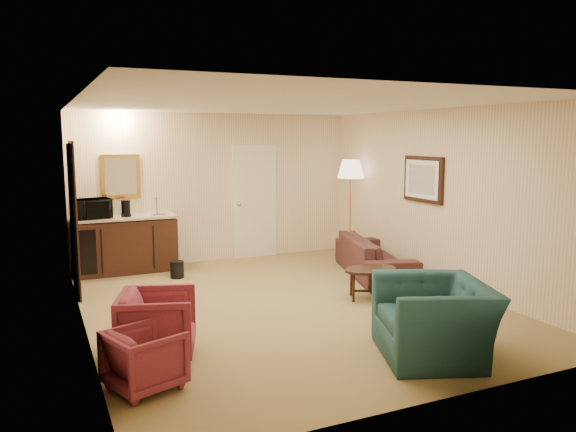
# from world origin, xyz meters

# --- Properties ---
(ground) EXTENTS (6.00, 6.00, 0.00)m
(ground) POSITION_xyz_m (0.00, 0.00, 0.00)
(ground) COLOR olive
(ground) RESTS_ON ground
(room_walls) EXTENTS (5.02, 6.01, 2.61)m
(room_walls) POSITION_xyz_m (-0.10, 0.77, 1.72)
(room_walls) COLOR beige
(room_walls) RESTS_ON ground
(wetbar_cabinet) EXTENTS (1.64, 0.58, 0.92)m
(wetbar_cabinet) POSITION_xyz_m (-1.65, 2.72, 0.46)
(wetbar_cabinet) COLOR #321810
(wetbar_cabinet) RESTS_ON ground
(sofa) EXTENTS (1.15, 2.15, 0.81)m
(sofa) POSITION_xyz_m (1.95, 0.90, 0.40)
(sofa) COLOR black
(sofa) RESTS_ON ground
(teal_armchair) EXTENTS (1.12, 1.36, 1.02)m
(teal_armchair) POSITION_xyz_m (0.63, -2.20, 0.51)
(teal_armchair) COLOR #1F464E
(teal_armchair) RESTS_ON ground
(rose_chair_near) EXTENTS (0.87, 0.90, 0.75)m
(rose_chair_near) POSITION_xyz_m (-1.90, -1.09, 0.37)
(rose_chair_near) COLOR maroon
(rose_chair_near) RESTS_ON ground
(rose_chair_far) EXTENTS (0.70, 0.73, 0.59)m
(rose_chair_far) POSITION_xyz_m (-2.15, -1.76, 0.30)
(rose_chair_far) COLOR maroon
(rose_chair_far) RESTS_ON ground
(coffee_table) EXTENTS (0.89, 0.77, 0.43)m
(coffee_table) POSITION_xyz_m (1.14, -0.23, 0.21)
(coffee_table) COLOR black
(coffee_table) RESTS_ON ground
(floor_lamp) EXTENTS (0.63, 0.63, 1.80)m
(floor_lamp) POSITION_xyz_m (2.20, 2.10, 0.90)
(floor_lamp) COLOR gold
(floor_lamp) RESTS_ON ground
(waste_bin) EXTENTS (0.28, 0.28, 0.27)m
(waste_bin) POSITION_xyz_m (-0.98, 2.00, 0.13)
(waste_bin) COLOR black
(waste_bin) RESTS_ON ground
(microwave) EXTENTS (0.60, 0.39, 0.38)m
(microwave) POSITION_xyz_m (-2.15, 2.69, 1.11)
(microwave) COLOR black
(microwave) RESTS_ON wetbar_cabinet
(coffee_maker) EXTENTS (0.15, 0.15, 0.27)m
(coffee_maker) POSITION_xyz_m (-1.63, 2.67, 1.05)
(coffee_maker) COLOR black
(coffee_maker) RESTS_ON wetbar_cabinet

